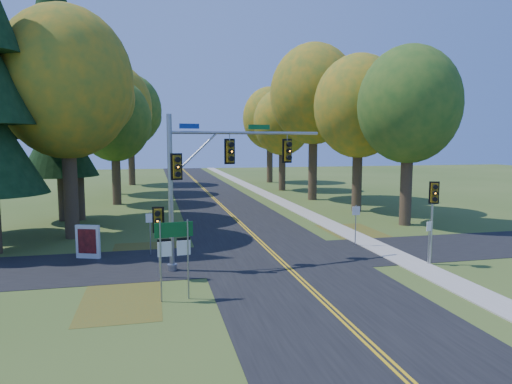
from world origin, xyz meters
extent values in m
plane|color=#3B521D|center=(0.00, 0.00, 0.00)|extent=(160.00, 160.00, 0.00)
cube|color=black|center=(0.00, 0.00, 0.01)|extent=(8.00, 160.00, 0.02)
cube|color=black|center=(0.00, 2.00, 0.01)|extent=(60.00, 6.00, 0.02)
cube|color=gold|center=(-0.10, 0.00, 0.03)|extent=(0.10, 160.00, 0.01)
cube|color=gold|center=(0.10, 0.00, 0.03)|extent=(0.10, 160.00, 0.01)
cube|color=#9E998E|center=(6.20, 0.00, 0.03)|extent=(1.60, 160.00, 0.06)
cube|color=brown|center=(-6.50, 4.00, 0.01)|extent=(4.00, 6.00, 0.00)
cube|color=brown|center=(6.80, 6.00, 0.01)|extent=(3.50, 8.00, 0.00)
cube|color=brown|center=(-7.50, -3.00, 0.01)|extent=(3.00, 5.00, 0.00)
cylinder|color=#38281C|center=(-11.20, 9.30, 3.38)|extent=(0.86, 0.86, 6.75)
ellipsoid|color=#BD8219|center=(-11.20, 9.30, 9.55)|extent=(8.00, 8.00, 9.20)
sphere|color=#BD8219|center=(-9.60, 10.50, 8.75)|extent=(4.80, 4.80, 4.80)
sphere|color=#BD8219|center=(-12.60, 8.50, 10.35)|extent=(4.40, 4.40, 4.40)
cylinder|color=#38281C|center=(11.50, 8.70, 3.04)|extent=(0.83, 0.83, 6.08)
ellipsoid|color=#526920|center=(11.50, 8.70, 8.60)|extent=(7.20, 7.20, 8.28)
sphere|color=#526920|center=(12.94, 9.78, 7.88)|extent=(4.32, 4.32, 4.32)
sphere|color=#526920|center=(10.24, 7.98, 9.32)|extent=(3.96, 3.96, 3.96)
cylinder|color=#38281C|center=(-11.80, 16.20, 3.71)|extent=(0.89, 0.89, 7.42)
ellipsoid|color=#BD8219|center=(-11.80, 16.20, 10.43)|extent=(8.60, 8.60, 9.89)
sphere|color=#BD8219|center=(-10.08, 17.49, 9.57)|extent=(5.16, 5.16, 5.16)
sphere|color=#BD8219|center=(-13.30, 15.34, 11.29)|extent=(4.73, 4.73, 4.73)
cylinder|color=#38281C|center=(10.90, 15.50, 3.15)|extent=(0.84, 0.84, 6.30)
ellipsoid|color=#BD8219|center=(10.90, 15.50, 8.96)|extent=(7.60, 7.60, 8.74)
sphere|color=#BD8219|center=(12.42, 16.64, 8.20)|extent=(4.56, 4.56, 4.56)
sphere|color=#BD8219|center=(9.57, 14.74, 9.72)|extent=(4.18, 4.18, 4.18)
cylinder|color=#38281C|center=(-9.60, 24.40, 2.81)|extent=(0.81, 0.81, 5.62)
ellipsoid|color=#526920|center=(-9.60, 24.40, 8.00)|extent=(6.80, 6.80, 7.82)
sphere|color=#526920|center=(-8.24, 25.42, 7.33)|extent=(4.08, 4.08, 4.08)
sphere|color=#526920|center=(-10.79, 23.72, 8.69)|extent=(3.74, 3.74, 3.74)
cylinder|color=#38281C|center=(9.80, 23.60, 3.83)|extent=(0.90, 0.90, 7.65)
ellipsoid|color=#BD8219|center=(9.80, 23.60, 10.73)|extent=(8.80, 8.80, 10.12)
sphere|color=#BD8219|center=(11.56, 24.92, 9.85)|extent=(5.28, 5.28, 5.28)
sphere|color=#BD8219|center=(8.26, 22.72, 11.61)|extent=(4.84, 4.84, 4.84)
cylinder|color=#38281C|center=(-10.20, 33.10, 3.49)|extent=(0.87, 0.87, 6.98)
ellipsoid|color=#BD8219|center=(-10.20, 33.10, 9.85)|extent=(8.20, 8.20, 9.43)
sphere|color=#BD8219|center=(-8.56, 34.33, 9.03)|extent=(4.92, 4.92, 4.92)
sphere|color=#BD8219|center=(-11.63, 32.28, 10.67)|extent=(4.51, 4.51, 4.51)
cylinder|color=#38281C|center=(9.20, 32.80, 2.93)|extent=(0.82, 0.82, 5.85)
ellipsoid|color=#BD8219|center=(9.20, 32.80, 8.30)|extent=(7.00, 7.00, 8.05)
sphere|color=#BD8219|center=(10.60, 33.85, 7.60)|extent=(4.20, 4.20, 4.20)
sphere|color=#BD8219|center=(7.97, 32.10, 9.00)|extent=(3.85, 3.85, 3.85)
cylinder|color=#38281C|center=(-9.00, 44.00, 3.60)|extent=(0.88, 0.88, 7.20)
ellipsoid|color=#526920|center=(-9.00, 44.00, 10.14)|extent=(8.40, 8.40, 9.66)
sphere|color=#526920|center=(-7.32, 45.26, 9.30)|extent=(5.04, 5.04, 5.04)
sphere|color=#526920|center=(-10.47, 43.16, 10.98)|extent=(4.62, 4.62, 4.62)
cylinder|color=#38281C|center=(10.40, 43.50, 3.26)|extent=(0.85, 0.85, 6.53)
ellipsoid|color=#BD8219|center=(10.40, 43.50, 9.26)|extent=(7.80, 7.80, 8.97)
sphere|color=#BD8219|center=(11.96, 44.67, 8.47)|extent=(4.68, 4.68, 4.68)
sphere|color=#BD8219|center=(9.04, 42.72, 10.04)|extent=(4.29, 4.29, 4.29)
cylinder|color=#38281C|center=(-13.00, 16.00, 1.71)|extent=(0.50, 0.50, 3.42)
cone|color=black|center=(-13.00, 16.00, 6.15)|extent=(5.60, 5.60, 5.45)
cone|color=black|center=(-13.00, 16.00, 10.04)|extent=(4.57, 4.57, 5.45)
cone|color=black|center=(-13.00, 16.00, 13.94)|extent=(3.55, 3.55, 5.45)
cylinder|color=gray|center=(-5.43, 0.58, 3.64)|extent=(0.23, 0.23, 7.28)
cylinder|color=gray|center=(-5.43, 0.58, 0.16)|extent=(0.46, 0.46, 0.31)
cylinder|color=gray|center=(-1.60, 1.33, 6.45)|extent=(7.68, 1.64, 0.15)
cylinder|color=gray|center=(-4.30, 0.80, 5.41)|extent=(2.33, 0.54, 2.15)
cylinder|color=gray|center=(-2.57, 1.14, 6.26)|extent=(0.04, 0.04, 0.37)
cube|color=#72590C|center=(-2.57, 1.14, 5.55)|extent=(0.41, 0.37, 1.04)
cube|color=black|center=(-2.57, 1.14, 5.55)|extent=(0.54, 0.13, 1.23)
sphere|color=orange|center=(-2.52, 0.90, 5.55)|extent=(0.19, 0.19, 0.19)
cylinder|color=black|center=(-2.52, 0.90, 5.89)|extent=(0.28, 0.21, 0.25)
cylinder|color=black|center=(-2.52, 0.90, 5.55)|extent=(0.28, 0.21, 0.25)
cylinder|color=black|center=(-2.52, 0.90, 5.22)|extent=(0.28, 0.21, 0.25)
cylinder|color=gray|center=(0.49, 1.73, 6.26)|extent=(0.04, 0.04, 0.37)
cube|color=#72590C|center=(0.49, 1.73, 5.55)|extent=(0.41, 0.37, 1.04)
cube|color=black|center=(0.49, 1.73, 5.55)|extent=(0.54, 0.13, 1.23)
sphere|color=orange|center=(0.54, 1.50, 5.55)|extent=(0.19, 0.19, 0.19)
cylinder|color=black|center=(0.54, 1.50, 5.89)|extent=(0.28, 0.21, 0.25)
cylinder|color=black|center=(0.54, 1.50, 5.55)|extent=(0.28, 0.21, 0.25)
cylinder|color=black|center=(0.54, 1.50, 5.22)|extent=(0.28, 0.21, 0.25)
cube|color=#72590C|center=(-5.14, 0.48, 4.89)|extent=(0.41, 0.37, 1.04)
cube|color=black|center=(-5.14, 0.48, 4.89)|extent=(0.54, 0.13, 1.23)
sphere|color=orange|center=(-5.10, 0.24, 4.89)|extent=(0.19, 0.19, 0.19)
cylinder|color=black|center=(-5.10, 0.24, 5.22)|extent=(0.28, 0.21, 0.25)
cylinder|color=black|center=(-5.10, 0.24, 4.89)|extent=(0.28, 0.21, 0.25)
cylinder|color=black|center=(-5.10, 0.24, 4.55)|extent=(0.28, 0.21, 0.25)
cube|color=navy|center=(-4.51, 0.76, 6.74)|extent=(0.93, 0.22, 0.23)
cube|color=#0C5926|center=(-1.04, 1.44, 6.74)|extent=(1.13, 0.26, 0.23)
cylinder|color=#9B9FA3|center=(7.02, -1.14, 2.02)|extent=(0.11, 0.11, 4.05)
cube|color=#72590C|center=(6.95, -1.33, 3.59)|extent=(0.39, 0.37, 0.92)
cube|color=black|center=(6.95, -1.33, 3.59)|extent=(0.46, 0.20, 1.09)
sphere|color=orange|center=(6.88, -1.52, 3.59)|extent=(0.17, 0.17, 0.17)
cylinder|color=black|center=(6.88, -1.52, 3.88)|extent=(0.26, 0.22, 0.22)
cylinder|color=black|center=(6.88, -1.52, 3.59)|extent=(0.26, 0.22, 0.22)
cylinder|color=black|center=(6.88, -1.52, 3.29)|extent=(0.26, 0.22, 0.22)
cylinder|color=#95979D|center=(-5.99, -0.44, 1.57)|extent=(0.12, 0.12, 3.14)
cube|color=#72590C|center=(-6.02, -0.66, 2.65)|extent=(0.37, 0.34, 0.98)
cube|color=black|center=(-6.02, -0.66, 2.65)|extent=(0.51, 0.10, 1.16)
sphere|color=orange|center=(-6.05, -0.88, 2.65)|extent=(0.18, 0.18, 0.18)
cylinder|color=black|center=(-6.05, -0.88, 2.96)|extent=(0.25, 0.19, 0.24)
cylinder|color=black|center=(-6.05, -0.88, 2.65)|extent=(0.25, 0.19, 0.24)
cylinder|color=black|center=(-6.05, -0.88, 2.34)|extent=(0.25, 0.19, 0.24)
cylinder|color=gray|center=(-6.00, -3.56, 1.55)|extent=(0.06, 0.06, 3.10)
cylinder|color=gray|center=(-4.97, -3.44, 1.55)|extent=(0.06, 0.06, 3.10)
cube|color=#0B501E|center=(-5.49, -3.47, 2.74)|extent=(1.44, 0.20, 0.57)
cube|color=silver|center=(-5.49, -3.47, 2.74)|extent=(1.23, 0.14, 0.08)
cube|color=silver|center=(-5.85, -3.51, 2.02)|extent=(0.52, 0.10, 0.57)
cube|color=black|center=(-5.85, -3.51, 2.36)|extent=(0.51, 0.06, 0.10)
cube|color=silver|center=(-5.13, -3.43, 2.02)|extent=(0.52, 0.10, 0.57)
cube|color=black|center=(-5.13, -3.43, 2.36)|extent=(0.51, 0.06, 0.10)
cube|color=silver|center=(-9.56, 3.79, 0.88)|extent=(1.25, 0.61, 1.76)
cube|color=maroon|center=(-9.59, 3.70, 0.93)|extent=(0.92, 0.36, 1.27)
cube|color=silver|center=(-10.02, 3.96, 0.15)|extent=(0.10, 0.10, 0.29)
cube|color=silver|center=(-9.10, 3.62, 0.15)|extent=(0.10, 0.10, 0.29)
cylinder|color=gray|center=(5.10, 3.28, 1.20)|extent=(0.05, 0.05, 2.40)
cube|color=silver|center=(5.10, 3.26, 2.08)|extent=(0.46, 0.07, 0.49)
cylinder|color=gray|center=(6.88, -1.18, 1.12)|extent=(0.05, 0.05, 2.23)
cube|color=silver|center=(6.89, -1.19, 1.93)|extent=(0.42, 0.16, 0.46)
cylinder|color=gray|center=(-6.42, 3.79, 1.16)|extent=(0.05, 0.05, 2.33)
cube|color=white|center=(-6.41, 3.77, 2.01)|extent=(0.44, 0.13, 0.48)
camera|label=1|loc=(-6.21, -20.62, 6.08)|focal=32.00mm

